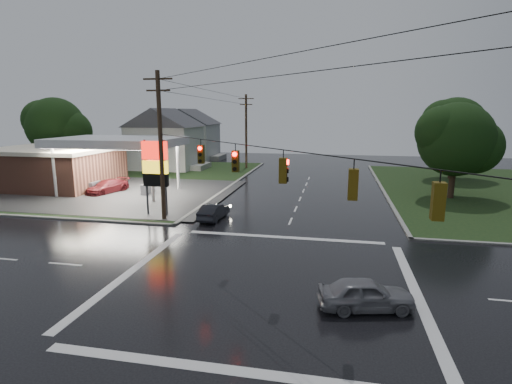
% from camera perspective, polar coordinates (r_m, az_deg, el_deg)
% --- Properties ---
extents(ground, '(120.00, 120.00, 0.00)m').
position_cam_1_polar(ground, '(19.97, 1.27, -12.55)').
color(ground, black).
rests_on(ground, ground).
extents(grass_nw, '(36.00, 36.00, 0.08)m').
position_cam_1_polar(grass_nw, '(53.38, -21.95, 1.88)').
color(grass_nw, black).
rests_on(grass_nw, ground).
extents(gas_station, '(26.20, 18.00, 5.60)m').
position_cam_1_polar(gas_station, '(47.77, -25.95, 3.57)').
color(gas_station, '#2D2D2D').
rests_on(gas_station, ground).
extents(pylon_sign, '(2.00, 0.35, 6.00)m').
position_cam_1_polar(pylon_sign, '(31.85, -14.20, 3.67)').
color(pylon_sign, '#59595E').
rests_on(pylon_sign, ground).
extents(utility_pole_nw, '(2.20, 0.32, 11.00)m').
position_cam_1_polar(utility_pole_nw, '(30.34, -13.45, 6.59)').
color(utility_pole_nw, '#382619').
rests_on(utility_pole_nw, ground).
extents(utility_pole_n, '(2.20, 0.32, 10.50)m').
position_cam_1_polar(utility_pole_n, '(57.45, -1.42, 8.77)').
color(utility_pole_n, '#382619').
rests_on(utility_pole_n, ground).
extents(traffic_signals, '(26.87, 26.87, 1.47)m').
position_cam_1_polar(traffic_signals, '(18.30, 1.41, 6.30)').
color(traffic_signals, black).
rests_on(traffic_signals, ground).
extents(house_near, '(11.05, 8.48, 8.60)m').
position_cam_1_polar(house_near, '(59.23, -12.81, 7.54)').
color(house_near, silver).
rests_on(house_near, ground).
extents(house_far, '(11.05, 8.48, 8.60)m').
position_cam_1_polar(house_far, '(70.69, -9.58, 8.25)').
color(house_far, silver).
rests_on(house_far, ground).
extents(tree_nw_behind, '(8.93, 7.60, 10.00)m').
position_cam_1_polar(tree_nw_behind, '(60.61, -26.60, 8.40)').
color(tree_nw_behind, black).
rests_on(tree_nw_behind, ground).
extents(tree_ne_near, '(7.99, 6.80, 8.98)m').
position_cam_1_polar(tree_ne_near, '(41.52, 26.85, 6.67)').
color(tree_ne_near, black).
rests_on(tree_ne_near, ground).
extents(tree_ne_far, '(8.46, 7.20, 9.80)m').
position_cam_1_polar(tree_ne_far, '(53.85, 26.68, 8.16)').
color(tree_ne_far, black).
rests_on(tree_ne_far, ground).
extents(car_north, '(1.58, 3.86, 1.24)m').
position_cam_1_polar(car_north, '(30.70, -6.05, -2.77)').
color(car_north, black).
rests_on(car_north, ground).
extents(car_crossing, '(4.19, 2.40, 1.34)m').
position_cam_1_polar(car_crossing, '(17.70, 15.44, -13.88)').
color(car_crossing, gray).
rests_on(car_crossing, ground).
extents(car_pump, '(3.23, 5.05, 1.36)m').
position_cam_1_polar(car_pump, '(43.04, -20.48, 0.74)').
color(car_pump, '#571317').
rests_on(car_pump, ground).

